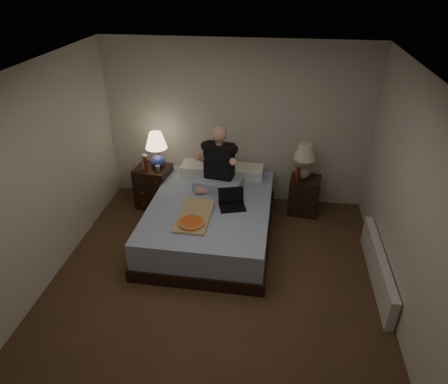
# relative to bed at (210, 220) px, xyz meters

# --- Properties ---
(floor) EXTENTS (4.00, 4.50, 0.00)m
(floor) POSITION_rel_bed_xyz_m (0.22, -1.11, -0.27)
(floor) COLOR brown
(floor) RESTS_ON ground
(ceiling) EXTENTS (4.00, 4.50, 0.00)m
(ceiling) POSITION_rel_bed_xyz_m (0.22, -1.11, 2.23)
(ceiling) COLOR white
(ceiling) RESTS_ON ground
(wall_back) EXTENTS (4.00, 0.00, 2.50)m
(wall_back) POSITION_rel_bed_xyz_m (0.22, 1.14, 0.98)
(wall_back) COLOR silver
(wall_back) RESTS_ON ground
(wall_left) EXTENTS (0.00, 4.50, 2.50)m
(wall_left) POSITION_rel_bed_xyz_m (-1.78, -1.11, 0.98)
(wall_left) COLOR silver
(wall_left) RESTS_ON ground
(wall_right) EXTENTS (0.00, 4.50, 2.50)m
(wall_right) POSITION_rel_bed_xyz_m (2.22, -1.11, 0.98)
(wall_right) COLOR silver
(wall_right) RESTS_ON ground
(bed) EXTENTS (1.65, 2.18, 0.54)m
(bed) POSITION_rel_bed_xyz_m (0.00, 0.00, 0.00)
(bed) COLOR #5772AE
(bed) RESTS_ON floor
(nightstand_left) EXTENTS (0.56, 0.51, 0.66)m
(nightstand_left) POSITION_rel_bed_xyz_m (-1.01, 0.71, 0.06)
(nightstand_left) COLOR black
(nightstand_left) RESTS_ON floor
(nightstand_right) EXTENTS (0.49, 0.45, 0.58)m
(nightstand_right) POSITION_rel_bed_xyz_m (1.31, 0.82, 0.02)
(nightstand_right) COLOR black
(nightstand_right) RESTS_ON floor
(lamp_left) EXTENTS (0.35, 0.35, 0.56)m
(lamp_left) POSITION_rel_bed_xyz_m (-0.93, 0.74, 0.67)
(lamp_left) COLOR #283195
(lamp_left) RESTS_ON nightstand_left
(lamp_right) EXTENTS (0.40, 0.40, 0.56)m
(lamp_right) POSITION_rel_bed_xyz_m (1.26, 0.83, 0.59)
(lamp_right) COLOR gray
(lamp_right) RESTS_ON nightstand_right
(water_bottle) EXTENTS (0.07, 0.07, 0.25)m
(water_bottle) POSITION_rel_bed_xyz_m (-1.09, 0.62, 0.51)
(water_bottle) COLOR silver
(water_bottle) RESTS_ON nightstand_left
(soda_can) EXTENTS (0.07, 0.07, 0.10)m
(soda_can) POSITION_rel_bed_xyz_m (-0.89, 0.60, 0.44)
(soda_can) COLOR #A1A09C
(soda_can) RESTS_ON nightstand_left
(beer_bottle_left) EXTENTS (0.06, 0.06, 0.23)m
(beer_bottle_left) POSITION_rel_bed_xyz_m (-1.07, 0.59, 0.50)
(beer_bottle_left) COLOR #60230D
(beer_bottle_left) RESTS_ON nightstand_left
(beer_bottle_right) EXTENTS (0.06, 0.06, 0.23)m
(beer_bottle_right) POSITION_rel_bed_xyz_m (1.18, 0.71, 0.42)
(beer_bottle_right) COLOR #511B0B
(beer_bottle_right) RESTS_ON nightstand_right
(person) EXTENTS (0.74, 0.62, 0.93)m
(person) POSITION_rel_bed_xyz_m (0.05, 0.42, 0.73)
(person) COLOR black
(person) RESTS_ON bed
(laptop) EXTENTS (0.41, 0.37, 0.24)m
(laptop) POSITION_rel_bed_xyz_m (0.32, -0.08, 0.39)
(laptop) COLOR black
(laptop) RESTS_ON bed
(pizza_box) EXTENTS (0.42, 0.77, 0.08)m
(pizza_box) POSITION_rel_bed_xyz_m (-0.14, -0.56, 0.31)
(pizza_box) COLOR tan
(pizza_box) RESTS_ON bed
(radiator) EXTENTS (0.10, 1.60, 0.40)m
(radiator) POSITION_rel_bed_xyz_m (2.15, -0.63, -0.07)
(radiator) COLOR silver
(radiator) RESTS_ON floor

